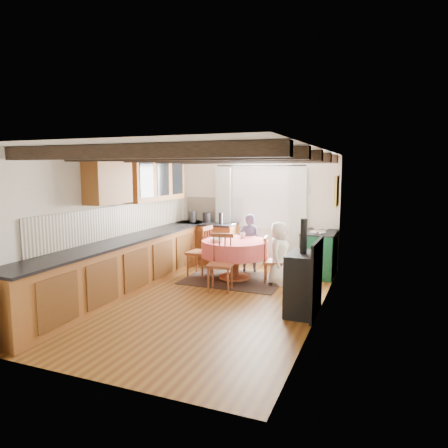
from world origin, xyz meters
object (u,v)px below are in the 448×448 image
at_px(dining_table, 235,260).
at_px(aga_range, 319,253).
at_px(cast_iron_stove, 303,267).
at_px(child_far, 249,243).
at_px(chair_left, 199,251).
at_px(chair_near, 220,263).
at_px(chair_right, 274,260).
at_px(cup, 243,235).
at_px(child_right, 279,253).

height_order(dining_table, aga_range, aga_range).
xyz_separation_m(cast_iron_stove, child_far, (-1.49, 2.05, -0.10)).
bearing_deg(chair_left, dining_table, 92.63).
distance_m(chair_near, child_far, 1.45).
bearing_deg(chair_near, chair_left, 124.69).
height_order(chair_left, aga_range, chair_left).
xyz_separation_m(chair_near, aga_range, (1.44, 1.72, -0.05)).
bearing_deg(dining_table, chair_right, 2.71).
bearing_deg(cup, chair_left, -160.88).
bearing_deg(chair_left, cast_iron_stove, 63.02).
height_order(chair_near, aga_range, chair_near).
height_order(chair_near, cast_iron_stove, cast_iron_stove).
bearing_deg(cup, child_right, -20.35).
bearing_deg(aga_range, dining_table, -146.99).
height_order(chair_near, child_right, child_right).
distance_m(chair_right, cast_iron_stove, 1.65).
bearing_deg(chair_right, child_right, -118.96).
bearing_deg(aga_range, chair_left, -157.30).
xyz_separation_m(chair_near, child_far, (0.06, 1.45, 0.11)).
height_order(chair_near, chair_left, chair_left).
xyz_separation_m(chair_left, cup, (0.82, 0.28, 0.32)).
relative_size(aga_range, child_far, 0.81).
xyz_separation_m(chair_near, cast_iron_stove, (1.55, -0.60, 0.21)).
bearing_deg(chair_right, cast_iron_stove, -160.75).
bearing_deg(child_far, cast_iron_stove, 113.01).
xyz_separation_m(chair_left, cast_iron_stove, (2.33, -1.39, 0.20)).
relative_size(aga_range, child_right, 0.84).
bearing_deg(cup, cast_iron_stove, -48.00).
xyz_separation_m(chair_near, child_right, (0.85, 0.77, 0.09)).
distance_m(dining_table, cast_iron_stove, 2.11).
height_order(aga_range, cast_iron_stove, cast_iron_stove).
height_order(chair_near, cup, chair_near).
relative_size(chair_right, cast_iron_stove, 0.62).
bearing_deg(child_far, child_right, 126.57).
distance_m(aga_range, cast_iron_stove, 2.34).
bearing_deg(chair_left, cup, 113.05).
xyz_separation_m(chair_right, cup, (-0.70, 0.26, 0.38)).
bearing_deg(child_right, chair_left, 89.51).
height_order(chair_right, aga_range, aga_range).
relative_size(chair_right, cup, 7.97).
bearing_deg(child_far, cup, 73.96).
relative_size(chair_left, child_far, 0.83).
bearing_deg(dining_table, cup, 79.80).
distance_m(dining_table, child_right, 0.89).
xyz_separation_m(cast_iron_stove, child_right, (-0.70, 1.38, -0.12)).
height_order(cast_iron_stove, child_far, cast_iron_stove).
distance_m(chair_left, cup, 0.92).
height_order(child_far, cup, child_far).
distance_m(dining_table, chair_near, 0.78).
xyz_separation_m(chair_near, cup, (0.04, 1.07, 0.32)).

